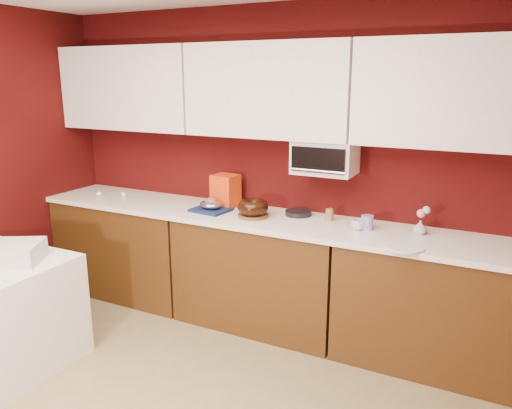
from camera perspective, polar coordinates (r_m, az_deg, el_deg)
The scene contains 29 objects.
wall_back at distance 4.06m, azimuth 2.50°, elevation 4.46°, with size 4.00×0.02×2.50m, color #3E0908.
base_cabinet_left at distance 4.72m, azimuth -14.18°, elevation -4.82°, with size 1.31×0.58×0.86m, color #46290E.
base_cabinet_center at distance 4.02m, azimuth 0.53°, elevation -7.84°, with size 1.31×0.58×0.86m, color #46290E.
base_cabinet_right at distance 3.68m, azimuth 19.85°, elevation -10.94°, with size 1.31×0.58×0.86m, color #46290E.
countertop at distance 3.87m, azimuth 0.54°, elevation -1.66°, with size 4.00×0.62×0.04m, color white.
upper_cabinet_left at distance 4.58m, azimuth -14.09°, elevation 12.74°, with size 1.31×0.33×0.70m, color white.
upper_cabinet_center at distance 3.85m, azimuth 1.56°, elevation 12.90°, with size 1.31×0.33×0.70m, color white.
upper_cabinet_right at distance 3.49m, azimuth 22.19°, elevation 11.71°, with size 1.31×0.33×0.70m, color white.
toaster_oven at distance 3.74m, azimuth 7.91°, elevation 5.42°, with size 0.45×0.30×0.25m, color white.
toaster_oven_door at distance 3.59m, azimuth 7.07°, elevation 5.07°, with size 0.40×0.02×0.18m, color black.
toaster_oven_handle at distance 3.59m, azimuth 6.95°, elevation 3.85°, with size 0.02×0.02×0.42m, color silver.
cake_base at distance 3.85m, azimuth -0.34°, elevation -1.28°, with size 0.24×0.24×0.02m, color brown.
bundt_cake at distance 3.83m, azimuth -0.34°, elevation -0.28°, with size 0.24×0.24×0.10m, color black.
navy_towel at distance 4.03m, azimuth -5.18°, elevation -0.61°, with size 0.29×0.24×0.02m, color #132047.
foil_ham_nest at distance 4.02m, azimuth -5.20°, elevation -0.00°, with size 0.19×0.16×0.07m, color silver.
roasted_ham at distance 4.01m, azimuth -5.20°, elevation 0.34°, with size 0.10×0.08×0.06m, color #9D5D48.
pandoro_box at distance 4.13m, azimuth -3.49°, elevation 1.58°, with size 0.20×0.18×0.27m, color #B5180C.
dark_pan at distance 3.91m, azimuth 4.86°, elevation -0.97°, with size 0.21×0.21×0.04m, color black.
coffee_mug at distance 3.59m, azimuth 11.57°, elevation -2.17°, with size 0.08×0.08×0.09m, color silver.
blue_jar at distance 3.61m, azimuth 12.57°, elevation -2.04°, with size 0.09×0.09×0.10m, color #231B95.
flower_vase at distance 3.60m, azimuth 18.23°, elevation -2.40°, with size 0.07×0.07×0.11m, color #A8B4BF.
flower_pink at distance 3.58m, azimuth 18.35°, elevation -0.97°, with size 0.06×0.06×0.06m, color pink.
flower_blue at distance 3.59m, azimuth 18.90°, elevation -0.61°, with size 0.05×0.05×0.05m, color #9ADAF7.
china_plate at distance 3.30m, azimuth 16.73°, elevation -4.71°, with size 0.23×0.23×0.01m, color white.
amber_bottle at distance 3.78m, azimuth 8.51°, elevation -1.14°, with size 0.03×0.03×0.10m, color #895C19.
paper_cup at distance 3.79m, azimuth 8.39°, elevation -1.17°, with size 0.06×0.06×0.09m, color olive.
egg_left at distance 4.73m, azimuth -17.49°, elevation 1.18°, with size 0.06×0.04×0.04m, color white.
egg_right at distance 4.66m, azimuth -14.91°, elevation 1.15°, with size 0.05×0.04×0.04m, color white.
newspaper_stack at distance 3.71m, azimuth -26.17°, elevation -4.98°, with size 0.37×0.31×0.13m, color silver.
Camera 1 is at (1.64, -1.39, 1.96)m, focal length 35.00 mm.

